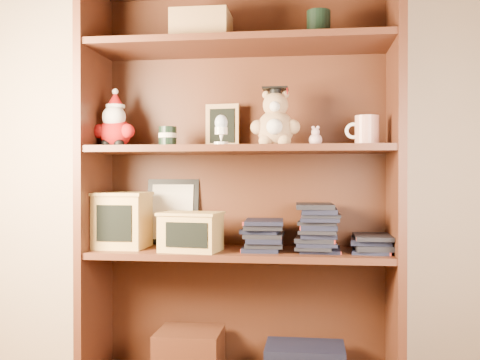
% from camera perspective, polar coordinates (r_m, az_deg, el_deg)
% --- Properties ---
extents(bookcase, '(1.20, 0.35, 1.60)m').
position_cam_1_polar(bookcase, '(2.22, 0.10, -1.05)').
color(bookcase, '#4B2415').
rests_on(bookcase, ground).
extents(shelf_lower, '(1.14, 0.33, 0.02)m').
position_cam_1_polar(shelf_lower, '(2.19, 0.00, -7.43)').
color(shelf_lower, '#4B2415').
rests_on(shelf_lower, ground).
extents(shelf_upper, '(1.14, 0.33, 0.02)m').
position_cam_1_polar(shelf_upper, '(2.17, 0.00, 3.11)').
color(shelf_upper, '#4B2415').
rests_on(shelf_upper, ground).
extents(santa_plush, '(0.17, 0.12, 0.24)m').
position_cam_1_polar(santa_plush, '(2.29, -12.61, 5.48)').
color(santa_plush, '#A50F0F').
rests_on(santa_plush, shelf_upper).
extents(teachers_tin, '(0.07, 0.07, 0.08)m').
position_cam_1_polar(teachers_tin, '(2.22, -7.36, 4.40)').
color(teachers_tin, black).
rests_on(teachers_tin, shelf_upper).
extents(chalkboard_plaque, '(0.14, 0.08, 0.18)m').
position_cam_1_polar(chalkboard_plaque, '(2.30, -1.79, 5.43)').
color(chalkboard_plaque, '#9E7547').
rests_on(chalkboard_plaque, shelf_upper).
extents(egg_cup, '(0.05, 0.05, 0.12)m').
position_cam_1_polar(egg_cup, '(2.11, -1.92, 5.21)').
color(egg_cup, white).
rests_on(egg_cup, shelf_upper).
extents(grad_teddy_bear, '(0.19, 0.16, 0.23)m').
position_cam_1_polar(grad_teddy_bear, '(2.15, 3.61, 5.78)').
color(grad_teddy_bear, tan).
rests_on(grad_teddy_bear, shelf_upper).
extents(pink_figurine, '(0.05, 0.05, 0.08)m').
position_cam_1_polar(pink_figurine, '(2.15, 7.68, 4.25)').
color(pink_figurine, beige).
rests_on(pink_figurine, shelf_upper).
extents(teacher_mug, '(0.13, 0.09, 0.11)m').
position_cam_1_polar(teacher_mug, '(2.16, 12.70, 4.92)').
color(teacher_mug, silver).
rests_on(teacher_mug, shelf_upper).
extents(certificate_frame, '(0.22, 0.06, 0.27)m').
position_cam_1_polar(certificate_frame, '(2.36, -6.84, -3.21)').
color(certificate_frame, black).
rests_on(certificate_frame, shelf_lower).
extents(treats_box, '(0.20, 0.20, 0.22)m').
position_cam_1_polar(treats_box, '(2.28, -11.85, -3.97)').
color(treats_box, tan).
rests_on(treats_box, shelf_lower).
extents(pencils_box, '(0.25, 0.19, 0.15)m').
position_cam_1_polar(pencils_box, '(2.14, -5.01, -5.22)').
color(pencils_box, tan).
rests_on(pencils_box, shelf_lower).
extents(book_stack_left, '(0.14, 0.20, 0.11)m').
position_cam_1_polar(book_stack_left, '(2.17, 2.31, -5.67)').
color(book_stack_left, black).
rests_on(book_stack_left, shelf_lower).
extents(book_stack_mid, '(0.14, 0.20, 0.19)m').
position_cam_1_polar(book_stack_mid, '(2.16, 7.86, -4.64)').
color(book_stack_mid, black).
rests_on(book_stack_mid, shelf_lower).
extents(book_stack_right, '(0.14, 0.20, 0.06)m').
position_cam_1_polar(book_stack_right, '(2.17, 13.08, -6.30)').
color(book_stack_right, black).
rests_on(book_stack_right, shelf_lower).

